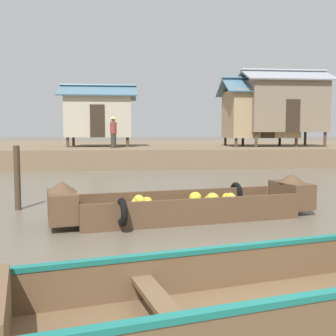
{
  "coord_description": "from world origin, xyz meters",
  "views": [
    {
      "loc": [
        -1.13,
        -3.84,
        1.77
      ],
      "look_at": [
        0.0,
        6.98,
        0.82
      ],
      "focal_mm": 44.2,
      "sensor_mm": 36.0,
      "label": 1
    }
  ],
  "objects": [
    {
      "name": "riverbank_strip",
      "position": [
        0.0,
        25.43,
        0.47
      ],
      "size": [
        160.0,
        20.0,
        0.94
      ],
      "primitive_type": "cube",
      "color": "#756047",
      "rests_on": "ground"
    },
    {
      "name": "mooring_post",
      "position": [
        -3.57,
        5.8,
        0.73
      ],
      "size": [
        0.14,
        0.14,
        1.47
      ],
      "primitive_type": "cylinder",
      "color": "#423323",
      "rests_on": "ground"
    },
    {
      "name": "stilt_house_mid_right",
      "position": [
        8.12,
        19.74,
        3.34
      ],
      "size": [
        5.1,
        3.48,
        4.47
      ],
      "color": "#4C3826",
      "rests_on": "riverbank_strip"
    },
    {
      "name": "stilt_house_mid_left",
      "position": [
        6.84,
        20.08,
        2.89
      ],
      "size": [
        4.6,
        3.39,
        4.05
      ],
      "color": "#4C3826",
      "rests_on": "riverbank_strip"
    },
    {
      "name": "vendor_person",
      "position": [
        -1.72,
        18.0,
        1.87
      ],
      "size": [
        0.44,
        0.44,
        1.66
      ],
      "color": "#332D28",
      "rests_on": "riverbank_strip"
    },
    {
      "name": "stilt_house_left",
      "position": [
        -2.62,
        20.76,
        2.76
      ],
      "size": [
        4.4,
        3.45,
        3.6
      ],
      "color": "#4C3826",
      "rests_on": "riverbank_strip"
    },
    {
      "name": "fishing_skiff_distant",
      "position": [
        6.9,
        16.97,
        0.29
      ],
      "size": [
        4.96,
        1.94,
        0.81
      ],
      "color": "brown",
      "rests_on": "ground"
    },
    {
      "name": "banana_boat",
      "position": [
        0.12,
        4.42,
        0.28
      ],
      "size": [
        5.56,
        2.55,
        0.86
      ],
      "color": "brown",
      "rests_on": "ground"
    },
    {
      "name": "viewer_boat",
      "position": [
        0.03,
        -0.31,
        0.28
      ],
      "size": [
        5.62,
        2.48,
        0.83
      ],
      "color": "brown",
      "rests_on": "ground"
    },
    {
      "name": "ground_plane",
      "position": [
        0.0,
        10.0,
        0.0
      ],
      "size": [
        300.0,
        300.0,
        0.0
      ],
      "primitive_type": "plane",
      "color": "#665B4C"
    }
  ]
}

